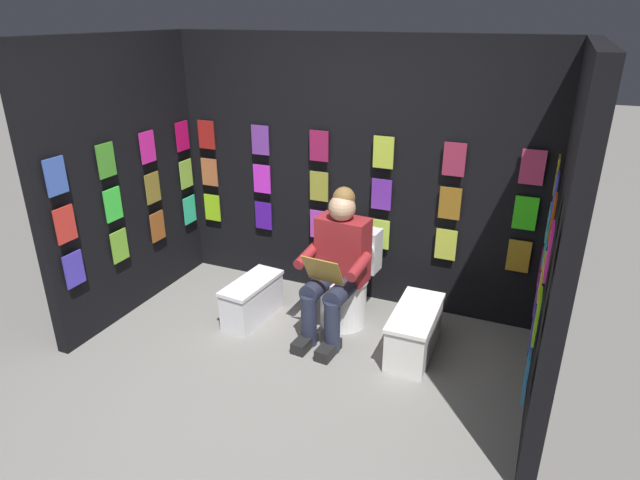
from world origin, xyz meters
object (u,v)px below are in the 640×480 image
at_px(toilet, 348,284).
at_px(comic_longbox_near, 414,331).
at_px(comic_longbox_far, 252,300).
at_px(person_reading, 336,265).

xyz_separation_m(toilet, comic_longbox_near, (-0.64, 0.26, -0.14)).
bearing_deg(comic_longbox_far, toilet, -152.23).
bearing_deg(toilet, comic_longbox_near, 162.01).
height_order(toilet, comic_longbox_far, toilet).
bearing_deg(toilet, person_reading, 90.59).
distance_m(person_reading, comic_longbox_far, 0.84).
bearing_deg(person_reading, comic_longbox_far, 11.37).
bearing_deg(person_reading, comic_longbox_near, -178.98).
bearing_deg(comic_longbox_near, toilet, -23.10).
height_order(comic_longbox_near, comic_longbox_far, comic_longbox_near).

